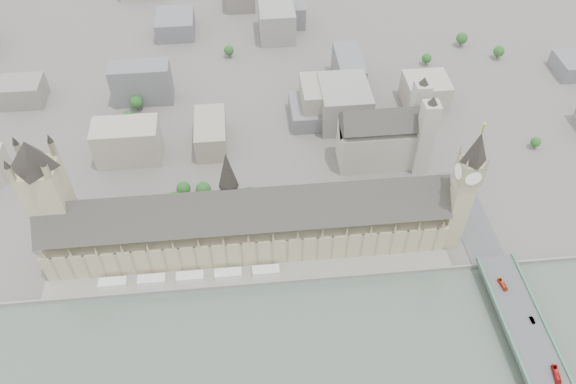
{
  "coord_description": "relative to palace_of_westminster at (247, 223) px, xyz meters",
  "views": [
    {
      "loc": [
        3.31,
        -226.63,
        308.63
      ],
      "look_at": [
        28.7,
        33.25,
        35.84
      ],
      "focal_mm": 35.0,
      "sensor_mm": 36.0,
      "label": 1
    }
  ],
  "objects": [
    {
      "name": "ground",
      "position": [
        0.0,
        -19.7,
        -22.71
      ],
      "size": [
        900.0,
        900.0,
        0.0
      ],
      "primitive_type": "plane",
      "color": "#595651",
      "rests_on": "ground"
    },
    {
      "name": "embankment_wall",
      "position": [
        0.0,
        -34.7,
        -21.21
      ],
      "size": [
        600.0,
        1.5,
        3.0
      ],
      "primitive_type": "cube",
      "color": "slate",
      "rests_on": "ground"
    },
    {
      "name": "river_terrace",
      "position": [
        0.0,
        -27.2,
        -21.71
      ],
      "size": [
        270.0,
        15.0,
        2.0
      ],
      "primitive_type": "cube",
      "color": "slate",
      "rests_on": "ground"
    },
    {
      "name": "terrace_tents",
      "position": [
        -40.0,
        -26.7,
        -18.71
      ],
      "size": [
        118.0,
        7.0,
        4.0
      ],
      "color": "silver",
      "rests_on": "river_terrace"
    },
    {
      "name": "palace_of_westminster",
      "position": [
        0.0,
        0.0,
        0.0
      ],
      "size": [
        265.0,
        40.73,
        55.44
      ],
      "color": "tan",
      "rests_on": "ground"
    },
    {
      "name": "elizabeth_tower",
      "position": [
        138.0,
        -11.7,
        35.38
      ],
      "size": [
        17.0,
        17.0,
        107.5
      ],
      "color": "tan",
      "rests_on": "ground"
    },
    {
      "name": "victoria_tower",
      "position": [
        -122.0,
        6.3,
        32.5
      ],
      "size": [
        30.0,
        30.0,
        100.0
      ],
      "color": "tan",
      "rests_on": "ground"
    },
    {
      "name": "central_tower",
      "position": [
        -10.0,
        6.3,
        35.21
      ],
      "size": [
        13.0,
        13.0,
        48.0
      ],
      "color": "#837B5A",
      "rests_on": "ground"
    },
    {
      "name": "westminster_bridge",
      "position": [
        162.0,
        -107.2,
        -17.58
      ],
      "size": [
        25.0,
        325.0,
        10.25
      ],
      "primitive_type": "cube",
      "color": "#474749",
      "rests_on": "ground"
    },
    {
      "name": "westminster_abbey",
      "position": [
        110.92,
        75.3,
        2.38
      ],
      "size": [
        68.0,
        36.0,
        64.0
      ],
      "color": "gray",
      "rests_on": "ground"
    },
    {
      "name": "city_skyline_inland",
      "position": [
        0.0,
        225.3,
        -3.71
      ],
      "size": [
        720.0,
        360.0,
        38.0
      ],
      "primitive_type": null,
      "color": "gray",
      "rests_on": "ground"
    },
    {
      "name": "park_trees",
      "position": [
        -10.0,
        40.3,
        -15.21
      ],
      "size": [
        110.0,
        30.0,
        15.0
      ],
      "primitive_type": null,
      "color": "#1B4D1C",
      "rests_on": "ground"
    },
    {
      "name": "red_bus_north",
      "position": [
        158.5,
        -57.31,
        -11.14
      ],
      "size": [
        3.65,
        9.64,
        2.62
      ],
      "primitive_type": "imported",
      "rotation": [
        0.0,
        0.0,
        0.16
      ],
      "color": "red",
      "rests_on": "westminster_bridge"
    },
    {
      "name": "red_bus_south",
      "position": [
        166.62,
        -118.59,
        -10.88
      ],
      "size": [
        4.53,
        11.57,
        3.14
      ],
      "primitive_type": "imported",
      "rotation": [
        0.0,
        0.0,
        -0.17
      ],
      "color": "#B31616",
      "rests_on": "westminster_bridge"
    },
    {
      "name": "car_silver",
      "position": [
        167.39,
        -83.62,
        -11.64
      ],
      "size": [
        2.14,
        5.05,
        1.62
      ],
      "primitive_type": "imported",
      "rotation": [
        0.0,
        0.0,
        0.09
      ],
      "color": "gray",
      "rests_on": "westminster_bridge"
    }
  ]
}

